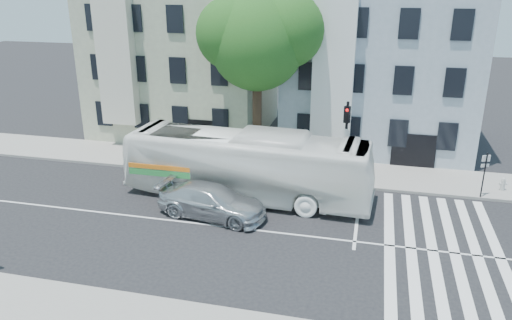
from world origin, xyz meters
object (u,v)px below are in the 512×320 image
(sedan, at_px, (212,201))
(traffic_signal, at_px, (346,131))
(fire_hydrant, at_px, (503,184))
(bus, at_px, (247,165))

(sedan, bearing_deg, traffic_signal, -34.85)
(sedan, distance_m, fire_hydrant, 15.80)
(bus, xyz_separation_m, sedan, (-1.11, -2.55, -1.03))
(bus, bearing_deg, fire_hydrant, -70.66)
(bus, height_order, sedan, bus)
(sedan, relative_size, traffic_signal, 1.18)
(sedan, bearing_deg, fire_hydrant, -57.05)
(bus, distance_m, traffic_signal, 6.10)
(bus, xyz_separation_m, traffic_signal, (4.80, 3.57, 1.17))
(bus, bearing_deg, traffic_signal, -49.99)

